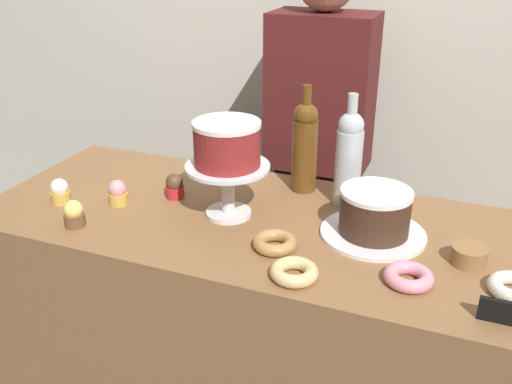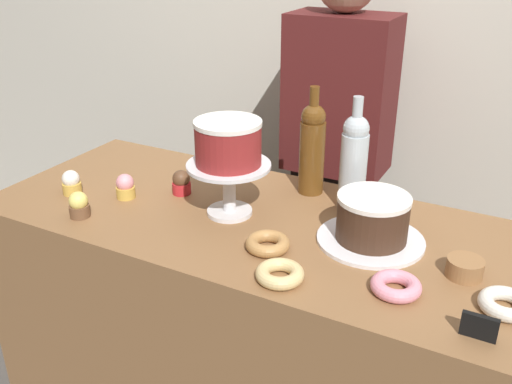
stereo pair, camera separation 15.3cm
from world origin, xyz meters
TOP-DOWN VIEW (x-y plane):
  - back_wall at (0.00, 0.90)m, footprint 6.00×0.05m
  - display_counter at (0.00, 0.00)m, footprint 1.56×0.64m
  - cake_stand_pedestal at (-0.08, -0.01)m, footprint 0.23×0.23m
  - white_layer_cake at (-0.08, -0.01)m, footprint 0.18×0.18m
  - silver_serving_platter at (0.32, 0.02)m, footprint 0.27×0.27m
  - chocolate_round_cake at (0.32, 0.02)m, footprint 0.18×0.18m
  - wine_bottle_amber at (0.06, 0.23)m, footprint 0.08×0.08m
  - wine_bottle_clear at (0.21, 0.19)m, footprint 0.08×0.08m
  - cupcake_lemon at (-0.44, -0.22)m, footprint 0.06×0.06m
  - cupcake_chocolate at (-0.28, 0.04)m, footprint 0.06×0.06m
  - cupcake_strawberry at (-0.40, -0.06)m, footprint 0.06×0.06m
  - cupcake_vanilla at (-0.57, -0.12)m, footprint 0.06×0.06m
  - donut_glazed at (0.19, -0.24)m, footprint 0.11×0.11m
  - donut_pink at (0.44, -0.17)m, footprint 0.11×0.11m
  - donut_maple at (0.10, -0.13)m, footprint 0.11×0.11m
  - cookie_stack at (0.56, -0.03)m, footprint 0.08×0.08m
  - price_sign_chalkboard at (0.62, -0.24)m, footprint 0.07×0.01m
  - barista_figure at (0.00, 0.63)m, footprint 0.36×0.22m

SIDE VIEW (x-z plane):
  - display_counter at x=0.00m, z-range 0.00..0.93m
  - barista_figure at x=0.00m, z-range 0.04..1.64m
  - silver_serving_platter at x=0.32m, z-range 0.93..0.94m
  - donut_glazed at x=0.19m, z-range 0.93..0.96m
  - donut_pink at x=0.44m, z-range 0.93..0.96m
  - donut_maple at x=0.10m, z-range 0.93..0.96m
  - cookie_stack at x=0.56m, z-range 0.93..0.97m
  - price_sign_chalkboard at x=0.62m, z-range 0.93..0.98m
  - cupcake_lemon at x=-0.44m, z-range 0.92..1.00m
  - cupcake_chocolate at x=-0.28m, z-range 0.92..1.00m
  - cupcake_strawberry at x=-0.40m, z-range 0.92..1.00m
  - cupcake_vanilla at x=-0.57m, z-range 0.92..1.00m
  - chocolate_round_cake at x=0.32m, z-range 0.94..1.05m
  - cake_stand_pedestal at x=-0.08m, z-range 0.95..1.10m
  - wine_bottle_amber at x=0.06m, z-range 0.91..1.23m
  - wine_bottle_clear at x=0.21m, z-range 0.91..1.23m
  - white_layer_cake at x=-0.08m, z-range 1.08..1.20m
  - back_wall at x=0.00m, z-range 0.00..2.60m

